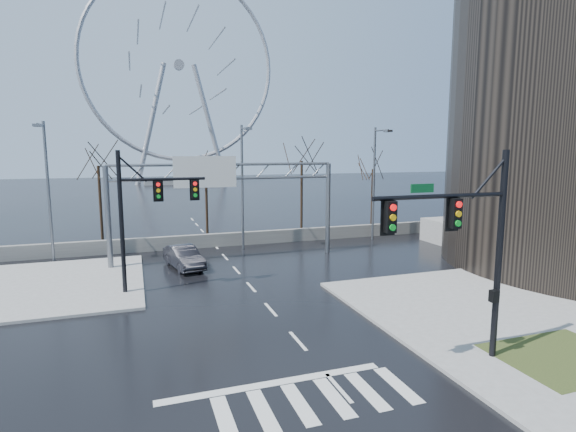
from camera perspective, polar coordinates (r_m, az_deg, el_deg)
name	(u,v)px	position (r m, az deg, el deg)	size (l,w,h in m)	color
ground	(298,341)	(19.68, 1.27, -15.58)	(260.00, 260.00, 0.00)	black
sidewalk_right_ext	(460,299)	(26.12, 21.02, -9.86)	(12.00, 10.00, 0.15)	gray
sidewalk_far	(55,285)	(30.32, -27.52, -7.76)	(10.00, 12.00, 0.15)	gray
grass_strip	(564,357)	(20.84, 31.63, -15.00)	(5.00, 4.00, 0.02)	#273616
barrier_wall	(216,240)	(38.13, -9.17, -3.04)	(52.00, 0.50, 1.10)	slate
signal_mast_near	(471,237)	(17.43, 22.25, -2.54)	(5.52, 0.41, 8.00)	black
signal_mast_far	(143,208)	(26.03, -17.98, 0.97)	(4.72, 0.41, 8.00)	black
sign_gantry	(221,190)	(32.50, -8.49, 3.28)	(16.36, 0.40, 7.60)	slate
streetlight_left	(47,181)	(35.58, -28.29, 3.95)	(0.50, 2.55, 10.00)	slate
streetlight_mid	(243,177)	(36.06, -5.72, 4.94)	(0.50, 2.55, 10.00)	slate
streetlight_right	(376,175)	(40.52, 11.10, 5.18)	(0.50, 2.55, 10.00)	slate
tree_left	(99,175)	(40.53, -22.90, 4.82)	(3.75, 3.75, 7.50)	black
tree_center	(206,182)	(41.94, -10.37, 4.33)	(3.25, 3.25, 6.50)	black
tree_right	(302,169)	(43.20, 1.75, 5.95)	(3.90, 3.90, 7.80)	black
tree_far_right	(373,176)	(47.09, 10.71, 5.03)	(3.40, 3.40, 6.80)	black
ferris_wheel	(179,73)	(113.91, -13.65, 17.22)	(45.00, 6.00, 50.91)	gray
car	(184,257)	(31.61, -13.08, -5.11)	(1.61, 4.62, 1.52)	black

